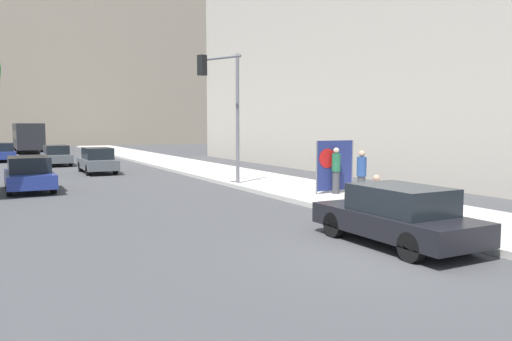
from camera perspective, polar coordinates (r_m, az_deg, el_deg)
ground_plane at (r=11.33m, az=13.77°, el=-9.44°), size 160.00×160.00×0.00m
sidewalk_curb at (r=26.11m, az=-0.98°, el=-0.86°), size 4.32×90.00×0.18m
building_backdrop_far at (r=79.07m, az=-24.26°, el=11.70°), size 52.00×12.00×24.85m
building_backdrop_right at (r=35.49m, az=12.49°, el=15.58°), size 10.00×32.00×18.63m
seated_protester at (r=15.55m, az=13.71°, el=-2.51°), size 0.91×0.77×1.17m
jogger_on_sidewalk at (r=17.97m, az=11.96°, el=-0.51°), size 0.34×0.34×1.78m
pedestrian_behind at (r=19.64m, az=9.13°, el=0.05°), size 0.34×0.34×1.80m
protest_banner at (r=19.84m, az=8.96°, el=0.58°), size 1.79×0.06×2.07m
traffic_light_pole at (r=22.32m, az=-3.53°, el=8.40°), size 2.36×2.13×5.88m
parked_car_curbside at (r=12.28m, az=15.80°, el=-4.96°), size 1.81×4.28×1.42m
car_on_road_nearest at (r=23.58m, az=-24.51°, el=-0.37°), size 1.86×4.53×1.50m
car_on_road_midblock at (r=31.10m, az=-17.68°, el=1.09°), size 1.73×4.41×1.52m
car_on_road_distant at (r=38.25m, az=-21.87°, el=1.64°), size 1.75×4.78×1.44m
car_on_road_far_lane at (r=44.13m, az=-27.05°, el=1.88°), size 1.88×4.79×1.47m
city_bus_on_road at (r=58.17m, az=-24.64°, el=3.65°), size 2.56×11.20×3.03m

